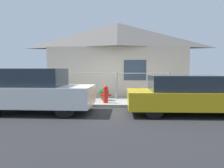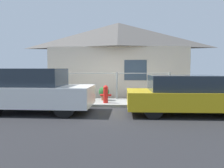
{
  "view_description": "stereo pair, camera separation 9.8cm",
  "coord_description": "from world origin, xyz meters",
  "px_view_note": "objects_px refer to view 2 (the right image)",
  "views": [
    {
      "loc": [
        0.31,
        -8.42,
        1.52
      ],
      "look_at": [
        -0.14,
        0.3,
        0.9
      ],
      "focal_mm": 35.0,
      "sensor_mm": 36.0,
      "label": 1
    },
    {
      "loc": [
        0.41,
        -8.42,
        1.52
      ],
      "look_at": [
        -0.14,
        0.3,
        0.9
      ],
      "focal_mm": 35.0,
      "sensor_mm": 36.0,
      "label": 2
    }
  ],
  "objects_px": {
    "fire_hydrant": "(106,94)",
    "potted_plant_near_hydrant": "(104,92)",
    "car_left": "(36,91)",
    "potted_plant_corner": "(173,94)",
    "car_right": "(187,95)",
    "potted_plant_by_fence": "(64,93)"
  },
  "relations": [
    {
      "from": "potted_plant_near_hydrant",
      "to": "potted_plant_corner",
      "type": "xyz_separation_m",
      "value": [
        2.99,
        -0.14,
        -0.03
      ]
    },
    {
      "from": "potted_plant_near_hydrant",
      "to": "potted_plant_corner",
      "type": "bearing_deg",
      "value": -2.68
    },
    {
      "from": "car_right",
      "to": "potted_plant_near_hydrant",
      "type": "distance_m",
      "value": 3.79
    },
    {
      "from": "car_left",
      "to": "fire_hydrant",
      "type": "relative_size",
      "value": 5.21
    },
    {
      "from": "car_right",
      "to": "fire_hydrant",
      "type": "distance_m",
      "value": 3.27
    },
    {
      "from": "fire_hydrant",
      "to": "potted_plant_near_hydrant",
      "type": "height_order",
      "value": "fire_hydrant"
    },
    {
      "from": "fire_hydrant",
      "to": "potted_plant_near_hydrant",
      "type": "xyz_separation_m",
      "value": [
        -0.14,
        0.73,
        -0.03
      ]
    },
    {
      "from": "fire_hydrant",
      "to": "car_right",
      "type": "bearing_deg",
      "value": -28.79
    },
    {
      "from": "fire_hydrant",
      "to": "car_left",
      "type": "bearing_deg",
      "value": -145.24
    },
    {
      "from": "potted_plant_near_hydrant",
      "to": "potted_plant_corner",
      "type": "height_order",
      "value": "potted_plant_near_hydrant"
    },
    {
      "from": "car_left",
      "to": "car_right",
      "type": "distance_m",
      "value": 5.12
    },
    {
      "from": "car_left",
      "to": "potted_plant_near_hydrant",
      "type": "relative_size",
      "value": 6.21
    },
    {
      "from": "car_left",
      "to": "potted_plant_corner",
      "type": "bearing_deg",
      "value": 23.44
    },
    {
      "from": "potted_plant_by_fence",
      "to": "potted_plant_near_hydrant",
      "type": "bearing_deg",
      "value": -10.13
    },
    {
      "from": "car_right",
      "to": "potted_plant_by_fence",
      "type": "bearing_deg",
      "value": 150.9
    },
    {
      "from": "potted_plant_near_hydrant",
      "to": "fire_hydrant",
      "type": "bearing_deg",
      "value": -78.81
    },
    {
      "from": "potted_plant_near_hydrant",
      "to": "potted_plant_by_fence",
      "type": "bearing_deg",
      "value": 169.87
    },
    {
      "from": "fire_hydrant",
      "to": "potted_plant_by_fence",
      "type": "height_order",
      "value": "fire_hydrant"
    },
    {
      "from": "car_left",
      "to": "potted_plant_corner",
      "type": "height_order",
      "value": "car_left"
    },
    {
      "from": "car_right",
      "to": "potted_plant_by_fence",
      "type": "height_order",
      "value": "car_right"
    },
    {
      "from": "potted_plant_near_hydrant",
      "to": "car_left",
      "type": "bearing_deg",
      "value": -132.61
    },
    {
      "from": "potted_plant_corner",
      "to": "potted_plant_near_hydrant",
      "type": "bearing_deg",
      "value": 177.32
    }
  ]
}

